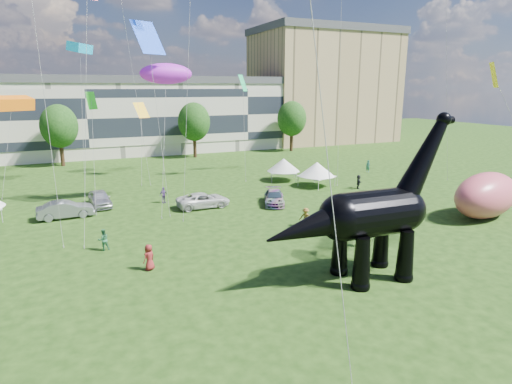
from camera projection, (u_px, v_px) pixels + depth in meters
name	position (u px, v px, depth m)	size (l,w,h in m)	color
ground	(339.00, 328.00, 20.43)	(220.00, 220.00, 0.00)	#16330C
terrace_row	(86.00, 120.00, 71.00)	(78.00, 11.00, 12.00)	beige
apartment_block	(323.00, 89.00, 91.26)	(28.00, 18.00, 22.00)	tan
tree_mid_left	(59.00, 123.00, 61.36)	(5.20, 5.20, 9.44)	#382314
tree_mid_right	(194.00, 119.00, 69.19)	(5.20, 5.20, 9.44)	#382314
tree_far_right	(292.00, 116.00, 76.23)	(5.20, 5.20, 9.44)	#382314
dinosaur_sculpture	(367.00, 217.00, 24.96)	(12.40, 3.49, 10.16)	black
car_silver	(100.00, 199.00, 41.25)	(1.83, 4.54, 1.55)	silver
car_grey	(65.00, 210.00, 37.54)	(1.64, 4.69, 1.55)	gray
car_white	(203.00, 200.00, 40.89)	(2.35, 5.10, 1.42)	silver
car_dark	(274.00, 198.00, 42.03)	(1.88, 4.64, 1.35)	#595960
gazebo_near	(317.00, 169.00, 49.35)	(5.22, 5.22, 2.86)	white
gazebo_far	(283.00, 165.00, 52.43)	(5.24, 5.24, 2.77)	silver
inflatable_pink	(486.00, 195.00, 37.51)	(8.03, 4.01, 4.01)	#CF5061
visitors	(230.00, 233.00, 31.37)	(51.44, 41.50, 1.80)	#327E74
kites	(176.00, 9.00, 39.46)	(60.87, 49.75, 30.87)	red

